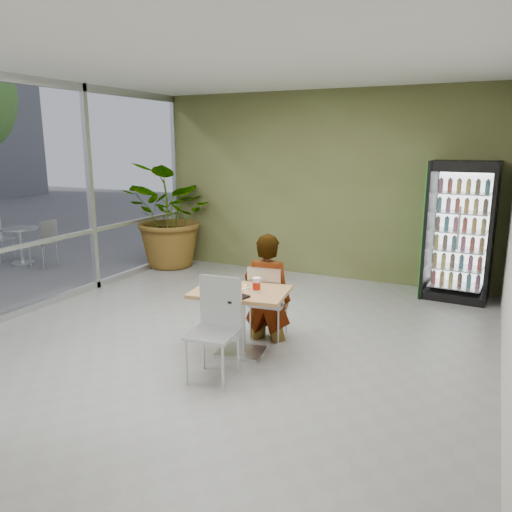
% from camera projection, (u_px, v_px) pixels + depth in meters
% --- Properties ---
extents(ground, '(7.00, 7.00, 0.00)m').
position_uv_depth(ground, '(221.00, 343.00, 5.92)').
color(ground, gray).
rests_on(ground, ground).
extents(room_envelope, '(6.00, 7.00, 3.20)m').
position_uv_depth(room_envelope, '(219.00, 209.00, 5.56)').
color(room_envelope, silver).
rests_on(room_envelope, ground).
extents(storefront_frame, '(0.10, 7.00, 3.20)m').
position_uv_depth(storefront_frame, '(29.00, 197.00, 6.83)').
color(storefront_frame, '#BCBEC1').
rests_on(storefront_frame, ground).
extents(dining_table, '(1.11, 0.86, 0.75)m').
position_uv_depth(dining_table, '(241.00, 309.00, 5.51)').
color(dining_table, tan).
rests_on(dining_table, ground).
extents(chair_far, '(0.45, 0.45, 0.91)m').
position_uv_depth(chair_far, '(266.00, 297.00, 5.93)').
color(chair_far, '#BCBEC1').
rests_on(chair_far, ground).
extents(chair_near, '(0.50, 0.50, 1.02)m').
position_uv_depth(chair_near, '(217.00, 320.00, 4.99)').
color(chair_near, '#BCBEC1').
rests_on(chair_near, ground).
extents(seated_woman, '(0.63, 0.44, 1.60)m').
position_uv_depth(seated_woman, '(267.00, 299.00, 5.98)').
color(seated_woman, black).
rests_on(seated_woman, ground).
extents(pizza_plate, '(0.30, 0.26, 0.03)m').
position_uv_depth(pizza_plate, '(241.00, 286.00, 5.57)').
color(pizza_plate, white).
rests_on(pizza_plate, dining_table).
extents(soda_cup, '(0.09, 0.09, 0.16)m').
position_uv_depth(soda_cup, '(257.00, 285.00, 5.38)').
color(soda_cup, white).
rests_on(soda_cup, dining_table).
extents(napkin_stack, '(0.20, 0.20, 0.02)m').
position_uv_depth(napkin_stack, '(211.00, 290.00, 5.45)').
color(napkin_stack, white).
rests_on(napkin_stack, dining_table).
extents(cafeteria_tray, '(0.47, 0.40, 0.02)m').
position_uv_depth(cafeteria_tray, '(227.00, 296.00, 5.22)').
color(cafeteria_tray, black).
rests_on(cafeteria_tray, dining_table).
extents(beverage_fridge, '(0.99, 0.78, 2.07)m').
position_uv_depth(beverage_fridge, '(460.00, 231.00, 7.47)').
color(beverage_fridge, black).
rests_on(beverage_fridge, ground).
extents(potted_plant, '(2.20, 2.06, 1.98)m').
position_uv_depth(potted_plant, '(173.00, 215.00, 9.38)').
color(potted_plant, '#3C6C2B').
rests_on(potted_plant, ground).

